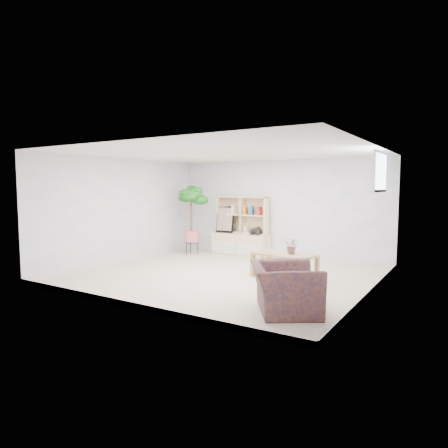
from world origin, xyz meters
The scene contains 14 objects.
floor centered at (0.00, 0.00, 0.00)m, with size 5.50×5.00×0.01m, color beige.
ceiling centered at (0.00, 0.00, 2.40)m, with size 5.50×5.00×0.01m, color white.
walls centered at (0.00, 0.00, 1.20)m, with size 5.51×5.01×2.40m.
baseboard centered at (0.00, 0.00, 0.05)m, with size 5.50×5.00×0.10m, color silver, non-canonical shape.
window centered at (2.73, 0.60, 2.00)m, with size 0.10×0.98×0.68m, color silver, non-canonical shape.
window_sill centered at (2.67, 0.60, 1.68)m, with size 0.14×1.00×0.04m, color silver.
storage_unit centered at (-0.91, 2.24, 0.75)m, with size 1.50×0.51×1.50m, color beige, non-canonical shape.
poster centered at (-1.35, 2.19, 0.90)m, with size 0.48×0.11×0.67m, color #FFAF0E, non-canonical shape.
toy_truck centered at (-0.43, 2.17, 0.65)m, with size 0.33×0.23×0.17m, color black, non-canonical shape.
coffee_table centered at (1.06, 0.49, 0.24)m, with size 1.17×0.64×0.48m, color #A1804E, non-canonical shape.
table_plant centered at (1.20, 0.50, 0.63)m, with size 0.27×0.23×0.30m, color #1C671E.
floor_tree centered at (-2.08, 1.71, 0.89)m, with size 0.66×0.66×1.79m, color #105A13, non-canonical shape.
armchair centered at (1.91, -1.45, 0.38)m, with size 1.04×0.90×0.77m, color #171D3E.
sill_plant centered at (2.67, 0.57, 1.81)m, with size 0.12×0.10×0.22m, color #105A13.
Camera 1 is at (4.09, -6.53, 1.75)m, focal length 32.00 mm.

